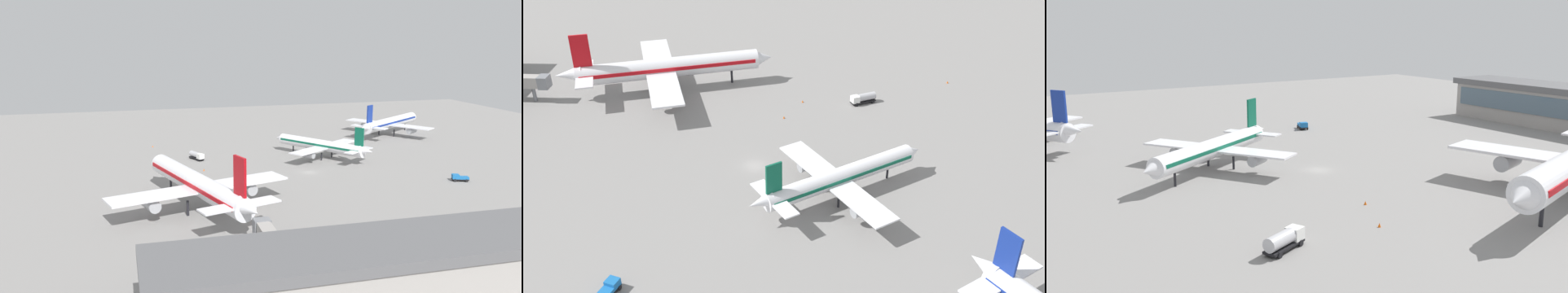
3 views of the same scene
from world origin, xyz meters
TOP-DOWN VIEW (x-y plane):
  - ground at (0.00, 0.00)m, footprint 288.00×288.00m
  - airplane_at_gate at (10.22, 16.58)m, footprint 28.56×33.93m
  - airplane_distant at (-36.30, -24.79)m, footprint 43.50×53.11m
  - pushback_tractor at (37.03, -19.45)m, footprint 4.78×3.37m
  - fuel_truck at (-29.69, 24.56)m, footprint 4.34×6.52m
  - safety_cone_near_gate at (-29.64, 9.69)m, footprint 0.44×0.44m
  - safety_cone_mid_apron at (-20.98, 5.33)m, footprint 0.44×0.44m
  - safety_cone_far_side at (-42.21, 47.79)m, footprint 0.44×0.44m

SIDE VIEW (x-z plane):
  - ground at x=0.00m, z-range 0.00..0.00m
  - safety_cone_near_gate at x=-29.64m, z-range 0.00..0.60m
  - safety_cone_mid_apron at x=-20.98m, z-range 0.00..0.60m
  - safety_cone_far_side at x=-42.21m, z-range 0.00..0.60m
  - pushback_tractor at x=37.03m, z-range 0.02..1.92m
  - fuel_truck at x=-29.69m, z-range 0.14..2.64m
  - airplane_at_gate at x=10.22m, z-range -1.60..10.13m
  - airplane_distant at x=-36.30m, z-range -2.25..14.27m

